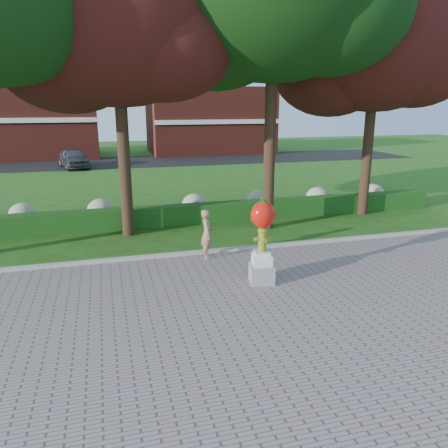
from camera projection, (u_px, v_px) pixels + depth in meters
name	position (u px, v px, depth m)	size (l,w,h in m)	color
ground	(219.00, 291.00, 11.72)	(100.00, 100.00, 0.00)	#235314
walkway	(275.00, 378.00, 8.00)	(40.00, 14.00, 0.04)	gray
curb	(196.00, 253.00, 14.48)	(40.00, 0.18, 0.15)	#ADADA5
lawn_hedge	(176.00, 215.00, 18.11)	(24.00, 0.70, 0.80)	#1E4714
hydrangea_row	(185.00, 205.00, 19.14)	(20.10, 1.10, 0.99)	#B1B489
street	(136.00, 162.00, 37.71)	(50.00, 8.00, 0.02)	black
building_left	(17.00, 119.00, 39.77)	(14.00, 8.00, 7.00)	maroon
building_right	(209.00, 120.00, 44.49)	(12.00, 8.00, 6.40)	maroon
tree_mid_left	(113.00, 30.00, 14.87)	(8.25, 7.04, 10.69)	black
tree_far_right	(373.00, 51.00, 18.13)	(7.88, 6.72, 10.21)	black
hydrant_sculpture	(262.00, 239.00, 11.89)	(0.75, 0.75, 2.39)	gray
woman	(207.00, 234.00, 13.98)	(0.58, 0.38, 1.59)	#A6785F
parked_car	(74.00, 158.00, 33.86)	(1.77, 4.40, 1.50)	#43454B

